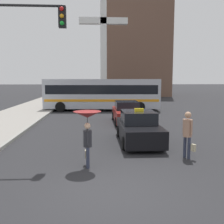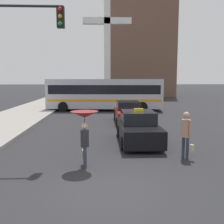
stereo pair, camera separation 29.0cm
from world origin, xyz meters
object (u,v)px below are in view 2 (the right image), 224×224
Objects in this scene: traffic_light at (3,48)px; monument_cross at (107,38)px; city_bus at (105,93)px; taxi at (138,128)px; pedestrian_man at (186,131)px; sedan_red at (128,113)px; pedestrian_with_umbrella at (85,123)px.

monument_cross is at bearing 80.79° from traffic_light.
city_bus is 0.72× the size of monument_cross.
pedestrian_man reaches higher than taxi.
monument_cross is (-1.06, 20.56, 8.31)m from sedan_red.
taxi is at bearing -170.23° from city_bus.
traffic_light is at bearing -121.00° from pedestrian_man.
pedestrian_man is 0.12× the size of monument_cross.
pedestrian_man is (1.37, -8.67, 0.40)m from sedan_red.
city_bus is at bearing -92.40° from monument_cross.
pedestrian_man is (1.49, -2.74, 0.40)m from taxi.
taxi is at bearing -177.74° from pedestrian_man.
city_bus reaches higher than pedestrian_with_umbrella.
taxi is 4.40m from pedestrian_with_umbrella.
traffic_light is (-3.18, 1.43, 2.70)m from pedestrian_with_umbrella.
taxi is 6.97m from traffic_light.
sedan_red is at bearing -91.13° from taxi.
monument_cross reaches higher than taxi.
city_bus reaches higher than sedan_red.
pedestrian_man is 30.38m from monument_cross.
pedestrian_with_umbrella is 31.01m from monument_cross.
pedestrian_with_umbrella is at bearing -92.78° from monument_cross.
pedestrian_with_umbrella is 0.32× the size of traffic_light.
monument_cross reaches higher than pedestrian_with_umbrella.
taxi is 0.38× the size of city_bus.
traffic_light reaches higher than sedan_red.
sedan_red is 9.88m from pedestrian_with_umbrella.
city_bus is at bearing -83.69° from taxi.
monument_cross is (0.55, 13.06, 7.28)m from city_bus.
traffic_light is at bearing 54.81° from sedan_red.
city_bus is 6.14× the size of pedestrian_man.
traffic_light is at bearing 21.06° from taxi.
monument_cross is (1.46, 30.08, 7.42)m from pedestrian_with_umbrella.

